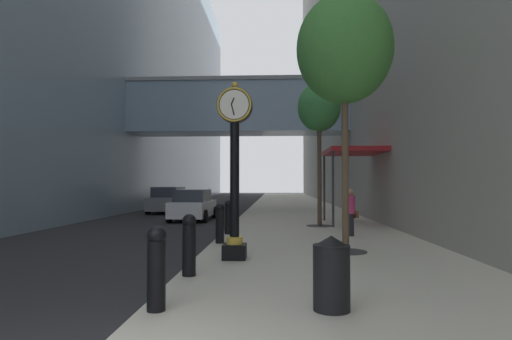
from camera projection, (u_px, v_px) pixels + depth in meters
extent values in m
plane|color=#262628|center=(249.00, 210.00, 30.76)|extent=(110.00, 110.00, 0.00)
cube|color=beige|center=(294.00, 207.00, 33.60)|extent=(6.58, 80.00, 0.14)
cube|color=#849EB2|center=(100.00, 31.00, 34.75)|extent=(9.00, 80.00, 28.37)
cube|color=#758EA8|center=(239.00, 109.00, 28.81)|extent=(14.86, 3.20, 3.24)
cube|color=gray|center=(239.00, 84.00, 28.86)|extent=(14.86, 3.40, 0.24)
cube|color=black|center=(235.00, 252.00, 10.18)|extent=(0.55, 0.55, 0.35)
cylinder|color=gold|center=(235.00, 240.00, 10.19)|extent=(0.39, 0.38, 0.18)
cylinder|color=black|center=(235.00, 180.00, 10.23)|extent=(0.22, 0.22, 2.69)
cylinder|color=black|center=(235.00, 106.00, 10.28)|extent=(0.84, 0.28, 0.84)
torus|color=gold|center=(234.00, 104.00, 10.13)|extent=(0.82, 0.05, 0.82)
cylinder|color=white|center=(234.00, 104.00, 10.13)|extent=(0.69, 0.01, 0.69)
cylinder|color=white|center=(235.00, 107.00, 10.43)|extent=(0.69, 0.01, 0.69)
sphere|color=gold|center=(235.00, 85.00, 10.30)|extent=(0.16, 0.16, 0.16)
cube|color=black|center=(233.00, 101.00, 10.13)|extent=(0.09, 0.01, 0.17)
cube|color=black|center=(233.00, 110.00, 10.12)|extent=(0.09, 0.01, 0.26)
cylinder|color=black|center=(156.00, 276.00, 6.07)|extent=(0.26, 0.26, 0.98)
sphere|color=black|center=(157.00, 235.00, 6.08)|extent=(0.27, 0.27, 0.27)
cylinder|color=black|center=(189.00, 250.00, 8.34)|extent=(0.26, 0.26, 0.98)
sphere|color=black|center=(189.00, 221.00, 8.36)|extent=(0.27, 0.27, 0.27)
cylinder|color=black|center=(220.00, 227.00, 12.89)|extent=(0.26, 0.26, 0.98)
sphere|color=black|center=(220.00, 208.00, 12.91)|extent=(0.27, 0.27, 0.27)
cylinder|color=black|center=(228.00, 220.00, 15.17)|extent=(0.26, 0.26, 0.98)
sphere|color=black|center=(228.00, 204.00, 15.19)|extent=(0.27, 0.27, 0.27)
cylinder|color=#333335|center=(346.00, 252.00, 11.23)|extent=(1.10, 1.10, 0.02)
cylinder|color=brown|center=(345.00, 168.00, 11.29)|extent=(0.18, 0.18, 4.39)
ellipsoid|color=#428438|center=(344.00, 49.00, 11.39)|extent=(2.53, 2.53, 2.91)
cylinder|color=#333335|center=(320.00, 226.00, 18.00)|extent=(1.10, 1.10, 0.02)
cylinder|color=#4C3D2D|center=(319.00, 174.00, 18.06)|extent=(0.18, 0.18, 4.31)
ellipsoid|color=#387F3D|center=(319.00, 107.00, 18.15)|extent=(1.80, 1.80, 2.07)
cylinder|color=black|center=(331.00, 278.00, 6.08)|extent=(0.52, 0.52, 0.92)
cone|color=black|center=(331.00, 241.00, 6.10)|extent=(0.53, 0.53, 0.16)
cylinder|color=#23232D|center=(350.00, 225.00, 14.63)|extent=(0.33, 0.33, 0.76)
cylinder|color=#C6336B|center=(350.00, 205.00, 14.65)|extent=(0.44, 0.44, 0.61)
sphere|color=#9E7556|center=(350.00, 192.00, 14.66)|extent=(0.23, 0.23, 0.23)
cube|color=brown|center=(356.00, 215.00, 14.70)|extent=(0.18, 0.23, 0.24)
cube|color=maroon|center=(353.00, 151.00, 19.18)|extent=(2.40, 3.60, 0.20)
cylinder|color=#333338|center=(333.00, 188.00, 17.59)|extent=(0.10, 0.10, 3.20)
cylinder|color=#333338|center=(324.00, 187.00, 20.78)|extent=(0.10, 0.10, 3.20)
cube|color=slate|center=(169.00, 203.00, 28.14)|extent=(1.88, 4.69, 0.81)
cube|color=#282D38|center=(169.00, 192.00, 27.92)|extent=(1.64, 2.63, 0.67)
cylinder|color=black|center=(162.00, 206.00, 29.76)|extent=(0.23, 0.64, 0.64)
cylinder|color=black|center=(189.00, 207.00, 29.66)|extent=(0.23, 0.64, 0.64)
cylinder|color=black|center=(148.00, 209.00, 26.60)|extent=(0.23, 0.64, 0.64)
cylinder|color=black|center=(178.00, 209.00, 26.49)|extent=(0.23, 0.64, 0.64)
cube|color=silver|center=(193.00, 209.00, 22.38)|extent=(1.84, 4.24, 0.77)
cube|color=#282D38|center=(192.00, 196.00, 22.19)|extent=(1.59, 2.39, 0.63)
cylinder|color=black|center=(183.00, 212.00, 23.86)|extent=(0.24, 0.65, 0.64)
cylinder|color=black|center=(214.00, 212.00, 23.74)|extent=(0.24, 0.65, 0.64)
cylinder|color=black|center=(169.00, 216.00, 21.01)|extent=(0.24, 0.65, 0.64)
cylinder|color=black|center=(205.00, 216.00, 20.89)|extent=(0.24, 0.65, 0.64)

